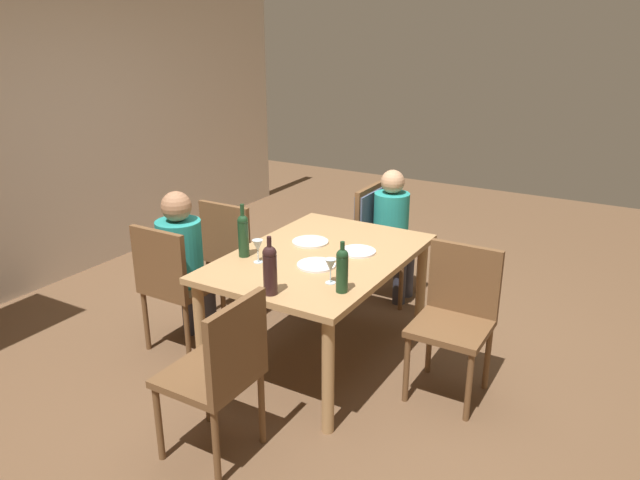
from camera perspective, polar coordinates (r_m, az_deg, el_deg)
ground_plane at (r=4.25m, az=0.00°, el=-10.85°), size 10.00×10.00×0.00m
rear_room_partition at (r=5.61m, az=-25.08°, el=9.61°), size 6.40×0.12×2.70m
dining_table at (r=3.95m, az=0.00°, el=-2.57°), size 1.50×1.04×0.75m
chair_right_end at (r=4.97m, az=5.38°, el=1.29°), size 0.44×0.46×0.92m
chair_far_left at (r=4.21m, az=-13.68°, el=-3.65°), size 0.44×0.44×0.92m
chair_near at (r=3.75m, az=12.73°, el=-6.54°), size 0.44×0.44×0.92m
chair_left_end at (r=3.14m, az=-9.33°, el=-11.83°), size 0.44×0.44×0.92m
chair_far_right at (r=4.67m, az=-7.99°, el=-0.85°), size 0.44×0.44×0.92m
person_woman_host at (r=4.90m, az=6.97°, el=1.40°), size 0.28×0.32×1.08m
person_man_bearded at (r=4.24m, az=-12.76°, el=-1.66°), size 0.35×0.30×1.13m
wine_bottle_tall_green at (r=3.87m, az=-7.25°, el=0.57°), size 0.07×0.07×0.35m
wine_bottle_dark_red at (r=3.32m, az=-4.74°, el=-2.70°), size 0.08×0.08×0.34m
wine_bottle_short_olive at (r=3.34m, az=2.10°, el=-2.75°), size 0.07×0.07×0.30m
wine_glass_near_left at (r=3.78m, az=-5.89°, el=-0.61°), size 0.07×0.07×0.15m
wine_glass_centre at (r=3.46m, az=1.00°, el=-2.46°), size 0.07×0.07×0.15m
dinner_plate_host at (r=3.96m, az=3.59°, el=-1.08°), size 0.24×0.24×0.01m
dinner_plate_guest_left at (r=4.13m, az=-0.92°, el=-0.17°), size 0.25×0.25×0.01m
dinner_plate_guest_right at (r=3.74m, az=-0.35°, el=-2.37°), size 0.24×0.24×0.01m
handbag at (r=5.15m, az=-4.78°, el=-3.79°), size 0.13×0.29×0.22m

